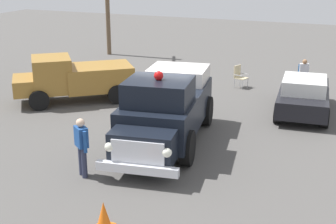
# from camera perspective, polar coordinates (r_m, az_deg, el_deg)

# --- Properties ---
(ground_plane) EXTENTS (60.00, 60.00, 0.00)m
(ground_plane) POSITION_cam_1_polar(r_m,az_deg,el_deg) (16.33, -0.41, -2.19)
(ground_plane) COLOR #514F4C
(vintage_fire_truck) EXTENTS (6.21, 3.14, 2.59)m
(vintage_fire_truck) POSITION_cam_1_polar(r_m,az_deg,el_deg) (14.86, -0.21, 0.59)
(vintage_fire_truck) COLOR black
(vintage_fire_truck) RESTS_ON ground
(classic_hot_rod) EXTENTS (4.51, 2.25, 1.46)m
(classic_hot_rod) POSITION_cam_1_polar(r_m,az_deg,el_deg) (18.66, 16.22, 2.12)
(classic_hot_rod) COLOR black
(classic_hot_rod) RESTS_ON ground
(parked_pickup) EXTENTS (4.41, 4.87, 1.90)m
(parked_pickup) POSITION_cam_1_polar(r_m,az_deg,el_deg) (19.75, -11.37, 4.12)
(parked_pickup) COLOR black
(parked_pickup) RESTS_ON ground
(lawn_chair_near_truck) EXTENTS (0.60, 0.61, 1.02)m
(lawn_chair_near_truck) POSITION_cam_1_polar(r_m,az_deg,el_deg) (22.58, 16.20, 4.49)
(lawn_chair_near_truck) COLOR #B7BABF
(lawn_chair_near_truck) RESTS_ON ground
(lawn_chair_spare) EXTENTS (0.64, 0.64, 1.02)m
(lawn_chair_spare) POSITION_cam_1_polar(r_m,az_deg,el_deg) (21.78, 8.69, 4.51)
(lawn_chair_spare) COLOR #B7BABF
(lawn_chair_spare) RESTS_ON ground
(spectator_seated) EXTENTS (0.61, 0.49, 1.29)m
(spectator_seated) POSITION_cam_1_polar(r_m,az_deg,el_deg) (22.43, 16.27, 4.67)
(spectator_seated) COLOR #383842
(spectator_seated) RESTS_ON ground
(spectator_standing) EXTENTS (0.46, 0.57, 1.68)m
(spectator_standing) POSITION_cam_1_polar(r_m,az_deg,el_deg) (12.84, -10.49, -3.79)
(spectator_standing) COLOR #2D334C
(spectator_standing) RESTS_ON ground
(traffic_cone) EXTENTS (0.40, 0.40, 0.64)m
(traffic_cone) POSITION_cam_1_polar(r_m,az_deg,el_deg) (10.70, -7.85, -12.35)
(traffic_cone) COLOR orange
(traffic_cone) RESTS_ON ground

